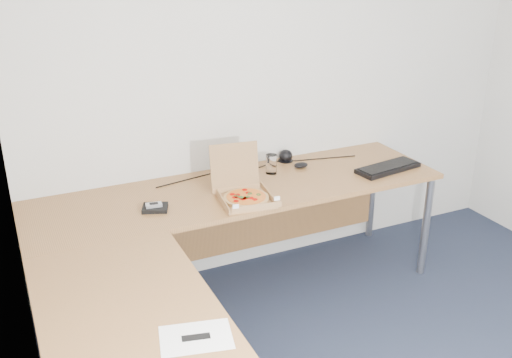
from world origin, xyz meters
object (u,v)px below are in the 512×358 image
keyboard (388,168)px  wallet (155,208)px  desk (215,233)px  drinking_glass (271,164)px  pizza_box (245,195)px

keyboard → wallet: size_ratio=3.26×
keyboard → wallet: (-1.52, 0.05, -0.00)m
desk → drinking_glass: bearing=42.8°
drinking_glass → keyboard: (0.70, -0.27, -0.05)m
pizza_box → wallet: (-0.50, 0.09, -0.02)m
drinking_glass → wallet: bearing=-165.3°
drinking_glass → desk: bearing=-137.2°
desk → drinking_glass: size_ratio=20.20×
desk → drinking_glass: drinking_glass is taller
pizza_box → wallet: bearing=177.5°
drinking_glass → wallet: drinking_glass is taller
pizza_box → wallet: pizza_box is taller
desk → wallet: wallet is taller
keyboard → wallet: keyboard is taller
keyboard → wallet: bearing=169.5°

